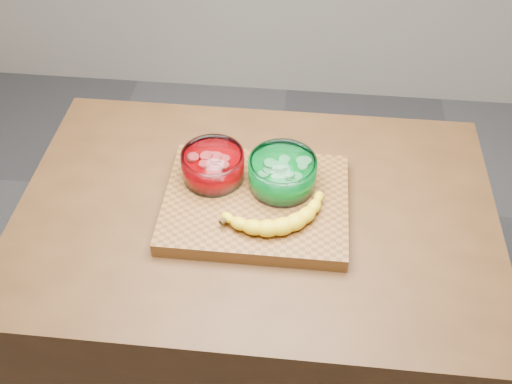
# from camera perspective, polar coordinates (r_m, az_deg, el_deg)

# --- Properties ---
(ground) EXTENTS (3.50, 3.50, 0.00)m
(ground) POSITION_cam_1_polar(r_m,az_deg,el_deg) (2.18, -0.00, -17.78)
(ground) COLOR #505054
(ground) RESTS_ON ground
(counter) EXTENTS (1.20, 0.80, 0.90)m
(counter) POSITION_cam_1_polar(r_m,az_deg,el_deg) (1.79, -0.00, -11.41)
(counter) COLOR #4D2F17
(counter) RESTS_ON ground
(cutting_board) EXTENTS (0.45, 0.35, 0.04)m
(cutting_board) POSITION_cam_1_polar(r_m,az_deg,el_deg) (1.41, -0.00, -1.12)
(cutting_board) COLOR brown
(cutting_board) RESTS_ON counter
(bowl_red) EXTENTS (0.16, 0.16, 0.07)m
(bowl_red) POSITION_cam_1_polar(r_m,az_deg,el_deg) (1.43, -4.31, 2.66)
(bowl_red) COLOR white
(bowl_red) RESTS_ON cutting_board
(bowl_green) EXTENTS (0.17, 0.17, 0.08)m
(bowl_green) POSITION_cam_1_polar(r_m,az_deg,el_deg) (1.41, 2.64, 1.89)
(bowl_green) COLOR white
(bowl_green) RESTS_ON cutting_board
(banana) EXTENTS (0.27, 0.18, 0.04)m
(banana) POSITION_cam_1_polar(r_m,az_deg,el_deg) (1.34, 1.75, -1.89)
(banana) COLOR yellow
(banana) RESTS_ON cutting_board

